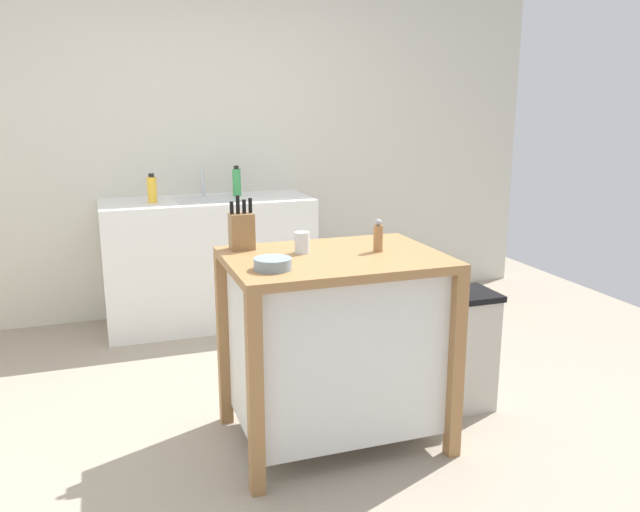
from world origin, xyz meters
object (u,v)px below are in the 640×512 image
at_px(kitchen_island, 334,338).
at_px(bottle_spray_cleaner, 237,182).
at_px(drinking_cup, 302,243).
at_px(knife_block, 242,230).
at_px(bowl_stoneware_deep, 273,263).
at_px(trash_bin, 458,350).
at_px(sink_faucet, 203,181).
at_px(bottle_hand_soap, 152,189).
at_px(pepper_grinder, 378,236).

height_order(kitchen_island, bottle_spray_cleaner, bottle_spray_cleaner).
height_order(kitchen_island, drinking_cup, drinking_cup).
xyz_separation_m(kitchen_island, knife_block, (-0.37, 0.26, 0.49)).
distance_m(bowl_stoneware_deep, trash_bin, 1.25).
height_order(kitchen_island, sink_faucet, sink_faucet).
bearing_deg(drinking_cup, bottle_spray_cleaner, 87.02).
bearing_deg(bottle_hand_soap, kitchen_island, -70.80).
bearing_deg(sink_faucet, bottle_spray_cleaner, -14.03).
distance_m(drinking_cup, bottle_hand_soap, 1.81).
relative_size(drinking_cup, sink_faucet, 0.44).
height_order(pepper_grinder, trash_bin, pepper_grinder).
distance_m(pepper_grinder, sink_faucet, 2.06).
relative_size(kitchen_island, knife_block, 3.83).
distance_m(drinking_cup, bottle_spray_cleaner, 1.87).
distance_m(knife_block, pepper_grinder, 0.64).
distance_m(kitchen_island, trash_bin, 0.76).
height_order(kitchen_island, trash_bin, kitchen_island).
height_order(knife_block, trash_bin, knife_block).
xyz_separation_m(bowl_stoneware_deep, drinking_cup, (0.20, 0.24, 0.02)).
bearing_deg(bottle_hand_soap, sink_faucet, 26.18).
height_order(knife_block, pepper_grinder, knife_block).
distance_m(knife_block, bowl_stoneware_deep, 0.42).
bearing_deg(sink_faucet, bottle_hand_soap, -153.82).
relative_size(bowl_stoneware_deep, sink_faucet, 0.72).
distance_m(knife_block, trash_bin, 1.30).
distance_m(knife_block, drinking_cup, 0.30).
xyz_separation_m(pepper_grinder, sink_faucet, (-0.48, 2.01, 0.04)).
bearing_deg(bottle_hand_soap, bowl_stoneware_deep, -81.19).
height_order(bowl_stoneware_deep, trash_bin, bowl_stoneware_deep).
bearing_deg(bottle_spray_cleaner, drinking_cup, -92.98).
bearing_deg(bottle_spray_cleaner, trash_bin, -67.83).
bearing_deg(bowl_stoneware_deep, pepper_grinder, 15.95).
bearing_deg(pepper_grinder, bottle_hand_soap, 115.01).
height_order(kitchen_island, bottle_hand_soap, bottle_hand_soap).
height_order(knife_block, bottle_spray_cleaner, knife_block).
height_order(pepper_grinder, bottle_hand_soap, bottle_hand_soap).
bearing_deg(drinking_cup, trash_bin, 0.43).
distance_m(kitchen_island, knife_block, 0.66).
bearing_deg(knife_block, sink_faucet, 86.61).
distance_m(knife_block, bottle_spray_cleaner, 1.73).
bearing_deg(knife_block, bottle_spray_cleaner, 78.69).
xyz_separation_m(knife_block, pepper_grinder, (0.58, -0.25, -0.02)).
xyz_separation_m(bowl_stoneware_deep, bottle_hand_soap, (-0.31, 1.98, 0.07)).
bearing_deg(trash_bin, bowl_stoneware_deep, -166.79).
bearing_deg(trash_bin, knife_block, 171.60).
bearing_deg(bowl_stoneware_deep, trash_bin, 13.21).
xyz_separation_m(bowl_stoneware_deep, sink_faucet, (0.07, 2.16, 0.08)).
bearing_deg(bottle_hand_soap, pepper_grinder, -64.99).
xyz_separation_m(kitchen_island, bottle_hand_soap, (-0.64, 1.83, 0.49)).
relative_size(knife_block, drinking_cup, 2.60).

